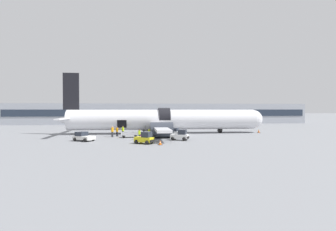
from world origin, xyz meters
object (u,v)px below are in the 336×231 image
(ground_crew_helper, at_px, (149,133))
(ground_crew_loader_a, at_px, (112,131))
(airplane, at_px, (162,120))
(baggage_tug_mid, at_px, (145,139))
(baggage_tug_rear, at_px, (83,137))
(ground_crew_marshal, at_px, (139,134))
(baggage_cart_loading, at_px, (130,135))
(baggage_tug_spare, at_px, (180,136))
(suitcase_on_tarmac_upright, at_px, (141,137))
(ground_crew_loader_b, at_px, (153,131))
(baggage_tug_lead, at_px, (177,132))
(ground_crew_driver, at_px, (123,131))
(ground_crew_supervisor, at_px, (117,131))

(ground_crew_helper, bearing_deg, ground_crew_loader_a, 165.07)
(airplane, distance_m, baggage_tug_mid, 15.58)
(baggage_tug_rear, height_order, ground_crew_marshal, ground_crew_marshal)
(airplane, relative_size, baggage_cart_loading, 10.36)
(baggage_tug_spare, distance_m, suitcase_on_tarmac_upright, 6.53)
(airplane, bearing_deg, ground_crew_loader_a, -146.95)
(baggage_tug_rear, xyz_separation_m, ground_crew_marshal, (8.22, 1.09, 0.23))
(baggage_tug_spare, relative_size, baggage_cart_loading, 0.76)
(baggage_tug_spare, height_order, ground_crew_loader_b, baggage_tug_spare)
(baggage_cart_loading, xyz_separation_m, ground_crew_loader_b, (3.88, 2.22, 0.35))
(baggage_tug_lead, relative_size, baggage_tug_rear, 0.90)
(ground_crew_loader_b, bearing_deg, ground_crew_loader_a, -169.91)
(ground_crew_loader_b, bearing_deg, baggage_tug_rear, -149.44)
(ground_crew_loader_a, distance_m, ground_crew_driver, 2.45)
(ground_crew_loader_a, bearing_deg, ground_crew_marshal, -41.42)
(baggage_tug_mid, distance_m, ground_crew_loader_b, 10.63)
(baggage_tug_rear, distance_m, ground_crew_loader_a, 6.29)
(baggage_tug_mid, bearing_deg, airplane, 76.28)
(baggage_tug_lead, bearing_deg, ground_crew_driver, 178.42)
(ground_crew_supervisor, xyz_separation_m, ground_crew_marshal, (3.79, -5.02, -0.06))
(suitcase_on_tarmac_upright, bearing_deg, baggage_tug_lead, 35.18)
(baggage_tug_rear, relative_size, ground_crew_helper, 2.20)
(baggage_tug_spare, bearing_deg, baggage_cart_loading, 147.87)
(baggage_tug_rear, bearing_deg, ground_crew_supervisor, 54.05)
(airplane, xyz_separation_m, baggage_tug_lead, (2.34, -4.20, -2.03))
(ground_crew_loader_a, distance_m, suitcase_on_tarmac_upright, 5.62)
(baggage_tug_rear, bearing_deg, suitcase_on_tarmac_upright, 13.57)
(baggage_tug_mid, relative_size, baggage_tug_rear, 0.83)
(suitcase_on_tarmac_upright, bearing_deg, ground_crew_marshal, -102.84)
(ground_crew_loader_a, height_order, ground_crew_marshal, ground_crew_loader_a)
(baggage_cart_loading, bearing_deg, ground_crew_helper, -11.61)
(baggage_cart_loading, distance_m, ground_crew_loader_b, 4.49)
(baggage_cart_loading, relative_size, ground_crew_supervisor, 2.30)
(airplane, relative_size, ground_crew_marshal, 25.50)
(ground_crew_loader_a, relative_size, ground_crew_helper, 1.19)
(suitcase_on_tarmac_upright, bearing_deg, ground_crew_helper, 43.61)
(ground_crew_loader_b, bearing_deg, ground_crew_marshal, -114.91)
(ground_crew_helper, height_order, suitcase_on_tarmac_upright, ground_crew_helper)
(ground_crew_loader_b, distance_m, ground_crew_supervisor, 6.20)
(ground_crew_helper, relative_size, ground_crew_marshal, 0.99)
(ground_crew_supervisor, bearing_deg, ground_crew_marshal, -52.97)
(ground_crew_driver, bearing_deg, ground_crew_loader_a, -132.25)
(airplane, height_order, ground_crew_loader_a, airplane)
(baggage_tug_lead, xyz_separation_m, ground_crew_loader_b, (-4.29, -0.32, 0.23))
(ground_crew_helper, bearing_deg, airplane, 69.95)
(baggage_tug_rear, xyz_separation_m, ground_crew_loader_a, (3.74, 5.05, 0.37))
(baggage_cart_loading, relative_size, ground_crew_driver, 2.24)
(baggage_tug_spare, relative_size, ground_crew_driver, 1.70)
(ground_crew_marshal, relative_size, suitcase_on_tarmac_upright, 2.20)
(airplane, xyz_separation_m, baggage_cart_loading, (-5.83, -6.75, -2.15))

